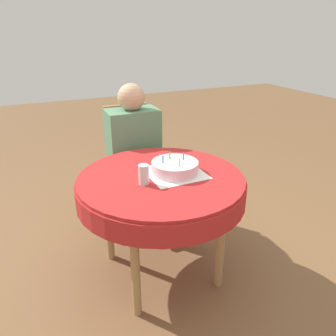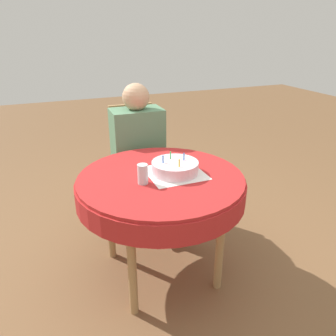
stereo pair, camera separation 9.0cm
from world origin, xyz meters
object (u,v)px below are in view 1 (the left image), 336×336
birthday_cake (175,167)px  drinking_glass (144,175)px  person (134,142)px  chair (131,160)px

birthday_cake → drinking_glass: size_ratio=2.47×
person → birthday_cake: size_ratio=4.03×
person → birthday_cake: 0.70m
chair → birthday_cake: 0.83m
person → birthday_cake: bearing=-87.0°
chair → drinking_glass: chair is taller
person → birthday_cake: (0.02, -0.70, 0.05)m
chair → birthday_cake: bearing=-87.3°
birthday_cake → drinking_glass: bearing=-164.8°
drinking_glass → person: bearing=74.9°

